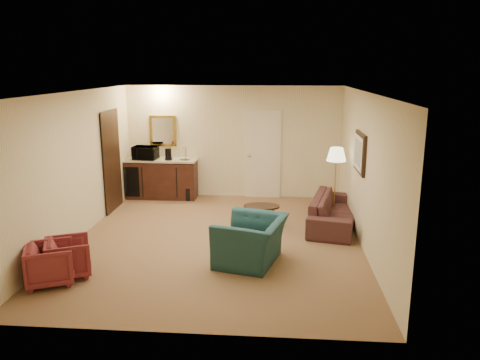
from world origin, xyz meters
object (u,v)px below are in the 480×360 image
Objects in this scene: rose_chair_near at (50,262)px; waste_bin at (189,194)px; sofa at (335,206)px; coffee_table at (261,215)px; floor_lamp at (335,183)px; coffee_maker at (168,154)px; wetbar_cabinet at (162,178)px; teal_armchair at (251,233)px; rose_chair_far at (68,255)px; microwave at (145,151)px.

rose_chair_near reaches higher than waste_bin.
rose_chair_near is 2.17× the size of waste_bin.
sofa is at bearing -80.50° from rose_chair_near.
coffee_table is (2.90, 2.75, -0.12)m from rose_chair_near.
floor_lamp reaches higher than coffee_maker.
sofa reaches higher than waste_bin.
coffee_table is 2.60× the size of coffee_maker.
coffee_table is (2.40, -1.83, -0.26)m from wetbar_cabinet.
teal_armchair reaches higher than rose_chair_far.
wetbar_cabinet is 2.98× the size of microwave.
coffee_maker is at bearing 1.78° from microwave.
sofa is (3.80, -1.74, -0.06)m from wetbar_cabinet.
wetbar_cabinet is 6.10× the size of coffee_maker.
coffee_maker is (-2.11, 3.54, 0.57)m from teal_armchair.
floor_lamp is at bearing 161.69° from teal_armchair.
microwave is (0.13, 4.55, 0.78)m from rose_chair_near.
rose_chair_far reaches higher than coffee_table.
microwave is at bearing 147.00° from coffee_table.
coffee_maker is at bearing -134.01° from teal_armchair.
coffee_maker is at bearing -32.59° from rose_chair_near.
rose_chair_near is 1.17× the size of microwave.
rose_chair_far is at bearing -94.66° from wetbar_cabinet.
coffee_maker is at bearing 162.08° from floor_lamp.
floor_lamp reaches higher than teal_armchair.
coffee_maker is (0.54, 4.24, 0.74)m from rose_chair_far.
waste_bin is at bearing -27.10° from coffee_maker.
sofa reaches higher than coffee_table.
teal_armchair is at bearing -64.60° from waste_bin.
sofa reaches higher than rose_chair_near.
coffee_table is 1.27× the size of microwave.
coffee_table is 1.65m from floor_lamp.
floor_lamp is (0.05, 0.47, 0.33)m from sofa.
coffee_maker reaches higher than teal_armchair.
wetbar_cabinet is at bearing 77.86° from sofa.
floor_lamp is (1.56, 2.35, 0.25)m from teal_armchair.
teal_armchair is 4.10× the size of coffee_maker.
rose_chair_far is (-0.35, -4.32, -0.15)m from wetbar_cabinet.
floor_lamp reaches higher than waste_bin.
microwave is (-4.22, 1.23, 0.37)m from floor_lamp.
sofa is at bearing 156.44° from teal_armchair.
coffee_maker is at bearing 141.70° from coffee_table.
wetbar_cabinet is 0.74m from waste_bin.
wetbar_cabinet is at bearing -132.45° from teal_armchair.
rose_chair_near is at bearing -142.69° from floor_lamp.
rose_chair_far is 2.11× the size of waste_bin.
wetbar_cabinet is 5.52× the size of waste_bin.
rose_chair_near is (-0.50, -4.58, -0.14)m from wetbar_cabinet.
sofa is 1.39× the size of floor_lamp.
floor_lamp is (3.85, -1.27, 0.27)m from wetbar_cabinet.
rose_chair_far is at bearing 134.32° from sofa.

